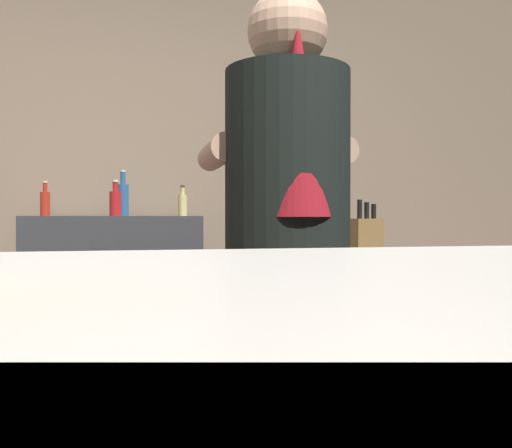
% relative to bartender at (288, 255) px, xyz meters
% --- Properties ---
extents(wall_back, '(5.20, 0.10, 2.70)m').
position_rel_bartender_xyz_m(wall_back, '(-0.32, 1.96, 0.35)').
color(wall_back, gray).
rests_on(wall_back, ground).
extents(prep_counter, '(2.10, 0.60, 0.90)m').
position_rel_bartender_xyz_m(prep_counter, '(0.03, 0.46, -0.55)').
color(prep_counter, '#473835').
rests_on(prep_counter, ground).
extents(back_shelf, '(0.93, 0.36, 1.11)m').
position_rel_bartender_xyz_m(back_shelf, '(-0.50, 1.68, -0.44)').
color(back_shelf, '#37393D').
rests_on(back_shelf, ground).
extents(bartender, '(0.42, 0.51, 1.72)m').
position_rel_bartender_xyz_m(bartender, '(0.00, 0.00, 0.00)').
color(bartender, '#283235').
rests_on(bartender, ground).
extents(knife_block, '(0.10, 0.08, 0.27)m').
position_rel_bartender_xyz_m(knife_block, '(0.44, 0.47, 0.00)').
color(knife_block, olive).
rests_on(knife_block, prep_counter).
extents(mixing_bowl, '(0.20, 0.20, 0.05)m').
position_rel_bartender_xyz_m(mixing_bowl, '(-0.31, 0.47, -0.07)').
color(mixing_bowl, '#CA4E29').
rests_on(mixing_bowl, prep_counter).
extents(chefs_knife, '(0.24, 0.08, 0.01)m').
position_rel_bartender_xyz_m(chefs_knife, '(0.28, 0.41, -0.10)').
color(chefs_knife, silver).
rests_on(chefs_knife, prep_counter).
extents(bottle_soy, '(0.05, 0.05, 0.19)m').
position_rel_bartender_xyz_m(bottle_soy, '(-0.86, 1.75, 0.18)').
color(bottle_soy, '#B62B1C').
rests_on(bottle_soy, back_shelf).
extents(bottle_hot_sauce, '(0.06, 0.06, 0.25)m').
position_rel_bartender_xyz_m(bottle_hot_sauce, '(-0.45, 1.72, 0.21)').
color(bottle_hot_sauce, '#2B5C8F').
rests_on(bottle_hot_sauce, back_shelf).
extents(bottle_olive_oil, '(0.05, 0.05, 0.17)m').
position_rel_bartender_xyz_m(bottle_olive_oil, '(-0.12, 1.75, 0.18)').
color(bottle_olive_oil, '#D7CE79').
rests_on(bottle_olive_oil, back_shelf).
extents(bottle_vinegar, '(0.06, 0.06, 0.19)m').
position_rel_bartender_xyz_m(bottle_vinegar, '(-0.49, 1.61, 0.19)').
color(bottle_vinegar, red).
rests_on(bottle_vinegar, back_shelf).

